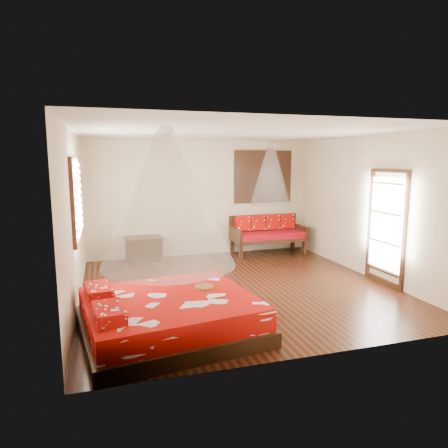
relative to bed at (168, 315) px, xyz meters
The scene contains 10 objects.
room 2.49m from the bed, 46.49° to the left, with size 5.54×5.54×2.84m.
bed is the anchor object (origin of this frame).
daybed 5.07m from the bed, 51.93° to the left, with size 1.81×0.80×0.95m.
storage_chest 4.05m from the bed, 89.14° to the left, with size 0.85×0.63×0.57m.
shutter_panel 5.58m from the bed, 54.14° to the left, with size 1.52×0.06×1.32m.
window_left 2.60m from the bed, 123.36° to the left, with size 0.10×1.74×1.34m.
glazed_door 4.43m from the bed, 13.32° to the left, with size 0.08×1.02×2.16m.
wine_tray 0.69m from the bed, 24.77° to the left, with size 0.26×0.26×0.21m.
mosquito_net_main 1.60m from the bed, ahead, with size 1.77×1.77×1.80m, color white.
mosquito_net_daybed 5.26m from the bed, 50.98° to the left, with size 0.97×0.97×1.50m, color white.
Camera 1 is at (-2.28, -6.72, 2.33)m, focal length 32.00 mm.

